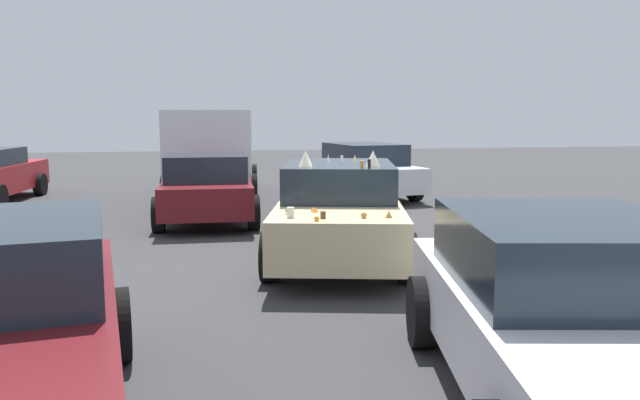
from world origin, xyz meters
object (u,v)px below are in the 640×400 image
parked_van_near_left (213,148)px  parked_sedan_behind_left (574,313)px  art_car_decorated (339,210)px  parked_sedan_near_right (362,170)px  parked_sedan_far_left (207,187)px

parked_van_near_left → parked_sedan_behind_left: bearing=15.0°
art_car_decorated → parked_sedan_behind_left: bearing=19.8°
parked_sedan_near_right → parked_sedan_behind_left: 12.22m
parked_sedan_near_right → parked_sedan_far_left: (-3.17, 4.14, -0.03)m
parked_van_near_left → parked_sedan_far_left: size_ratio=1.28×
art_car_decorated → parked_sedan_behind_left: size_ratio=1.11×
art_car_decorated → parked_sedan_far_left: size_ratio=1.23×
parked_van_near_left → parked_sedan_behind_left: (-13.22, -2.29, -0.56)m
parked_sedan_near_right → parked_sedan_behind_left: (-12.11, 1.61, -0.00)m
parked_van_near_left → parked_sedan_far_left: 4.33m
art_car_decorated → parked_sedan_behind_left: (-5.19, -0.59, -0.02)m
parked_van_near_left → parked_sedan_far_left: parked_van_near_left is taller
parked_sedan_near_right → parked_sedan_behind_left: size_ratio=1.04×
art_car_decorated → parked_sedan_near_right: bearing=175.7°
parked_sedan_far_left → parked_sedan_behind_left: (-8.94, -2.54, 0.02)m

